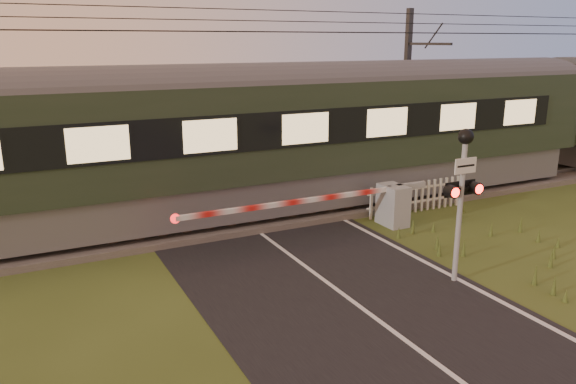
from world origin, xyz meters
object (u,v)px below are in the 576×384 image
boom_gate (383,204)px  crossing_signal (463,179)px  catenary_mast (407,92)px  train (549,114)px  picket_fence (416,197)px

boom_gate → crossing_signal: (-0.80, -3.90, 1.71)m
boom_gate → crossing_signal: 4.33m
crossing_signal → catenary_mast: catenary_mast is taller
train → boom_gate: bearing=-165.0°
picket_fence → catenary_mast: (2.67, 4.11, 2.85)m
picket_fence → boom_gate: bearing=-158.2°
train → boom_gate: (-9.78, -2.61, -1.76)m
crossing_signal → catenary_mast: 10.24m
catenary_mast → train: bearing=-22.7°
boom_gate → picket_fence: bearing=21.8°
catenary_mast → picket_fence: bearing=-123.0°
catenary_mast → boom_gate: bearing=-132.8°
train → catenary_mast: size_ratio=7.18×
picket_fence → crossing_signal: bearing=-119.3°
train → crossing_signal: (-10.58, -6.51, -0.05)m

